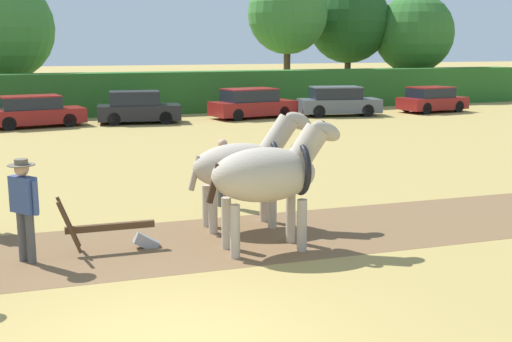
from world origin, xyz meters
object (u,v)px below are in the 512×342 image
object	(u,v)px
farmer_at_plow	(24,202)
parked_car_center_right	(138,108)
tree_right	(349,22)
draft_horse_lead_left	(270,174)
plow	(118,233)
draft_horse_lead_right	(245,164)
parked_car_end_right	(432,100)
parked_car_right	(252,104)
parked_car_far_right	(338,102)
tree_center_right	(287,14)
tree_center	(0,28)
parked_car_center	(34,112)
tree_far_right	(414,34)
farmer_beside_team	(223,168)

from	to	relation	value
farmer_at_plow	parked_car_center_right	world-z (taller)	farmer_at_plow
tree_right	farmer_at_plow	world-z (taller)	tree_right
draft_horse_lead_left	plow	world-z (taller)	draft_horse_lead_left
draft_horse_lead_right	parked_car_end_right	distance (m)	25.49
parked_car_right	parked_car_end_right	distance (m)	10.56
parked_car_center_right	parked_car_far_right	world-z (taller)	parked_car_far_right
tree_center_right	parked_car_center_right	distance (m)	14.84
tree_right	draft_horse_lead_right	xyz separation A→B (m)	(-18.39, -28.40, -4.01)
draft_horse_lead_right	parked_car_center_right	world-z (taller)	draft_horse_lead_right
tree_center	plow	xyz separation A→B (m)	(1.67, -28.15, -4.31)
draft_horse_lead_left	draft_horse_lead_right	size ratio (longest dim) A/B	0.97
parked_car_center_right	parked_car_end_right	world-z (taller)	parked_car_center_right
draft_horse_lead_left	parked_car_center	bearing A→B (deg)	102.01
tree_far_right	plow	bearing A→B (deg)	-132.92
farmer_beside_team	parked_car_center_right	distance (m)	17.21
parked_car_center_right	parked_car_right	size ratio (longest dim) A/B	0.89
parked_car_center	parked_car_right	xyz separation A→B (m)	(10.64, -0.13, 0.03)
tree_far_right	farmer_at_plow	distance (m)	38.29
parked_car_center	parked_car_far_right	bearing A→B (deg)	-11.58
tree_right	tree_center	bearing A→B (deg)	-177.82
parked_car_right	tree_far_right	bearing A→B (deg)	18.23
tree_center	parked_car_far_right	xyz separation A→B (m)	(16.49, -9.26, -3.89)
parked_car_far_right	draft_horse_lead_right	bearing A→B (deg)	-111.79
plow	parked_car_center	xyz separation A→B (m)	(-0.50, 19.66, 0.37)
tree_right	parked_car_center	distance (m)	23.96
parked_car_center	tree_far_right	bearing A→B (deg)	7.44
draft_horse_lead_right	parked_car_center	distance (m)	19.32
tree_center	draft_horse_lead_left	size ratio (longest dim) A/B	2.94
farmer_at_plow	parked_car_end_right	world-z (taller)	farmer_at_plow
tree_center_right	parked_car_right	world-z (taller)	tree_center_right
plow	parked_car_right	world-z (taller)	parked_car_right
plow	parked_car_center	world-z (taller)	parked_car_center
farmer_beside_team	parked_car_center	xyz separation A→B (m)	(-3.28, 17.34, -0.21)
farmer_beside_team	parked_car_right	distance (m)	18.72
tree_center_right	parked_car_center_right	world-z (taller)	tree_center_right
tree_right	tree_far_right	bearing A→B (deg)	-25.15
parked_car_center	parked_car_end_right	distance (m)	21.19
draft_horse_lead_left	draft_horse_lead_right	distance (m)	1.57
tree_right	parked_car_far_right	world-z (taller)	tree_right
tree_center	parked_car_center	xyz separation A→B (m)	(1.17, -8.49, -3.94)
tree_right	tree_far_right	size ratio (longest dim) A/B	1.12
draft_horse_lead_left	parked_car_center_right	bearing A→B (deg)	88.92
draft_horse_lead_right	parked_car_center_right	size ratio (longest dim) A/B	0.65
draft_horse_lead_right	parked_car_right	size ratio (longest dim) A/B	0.58
plow	tree_center_right	bearing A→B (deg)	63.84
parked_car_right	parked_car_far_right	world-z (taller)	parked_car_far_right
tree_center	parked_car_far_right	distance (m)	19.31
parked_car_center	parked_car_center_right	distance (m)	4.72
tree_far_right	draft_horse_lead_right	size ratio (longest dim) A/B	2.72
parked_car_end_right	parked_car_right	bearing A→B (deg)	168.84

